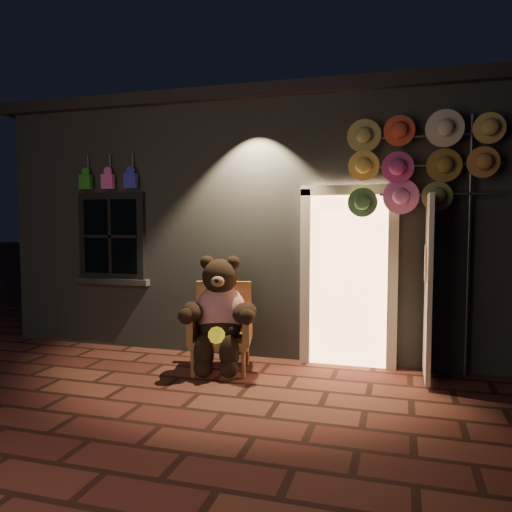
% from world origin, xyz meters
% --- Properties ---
extents(ground, '(60.00, 60.00, 0.00)m').
position_xyz_m(ground, '(0.00, 0.00, 0.00)').
color(ground, brown).
rests_on(ground, ground).
extents(shop_building, '(7.30, 5.95, 3.51)m').
position_xyz_m(shop_building, '(0.00, 3.99, 1.74)').
color(shop_building, slate).
rests_on(shop_building, ground).
extents(wicker_armchair, '(0.82, 0.77, 1.02)m').
position_xyz_m(wicker_armchair, '(-0.07, 0.88, 0.51)').
color(wicker_armchair, '#A1753E').
rests_on(wicker_armchair, ground).
extents(teddy_bear, '(0.94, 0.83, 1.33)m').
position_xyz_m(teddy_bear, '(-0.05, 0.75, 0.69)').
color(teddy_bear, '#B11224').
rests_on(teddy_bear, ground).
extents(hat_rack, '(1.69, 0.22, 2.96)m').
position_xyz_m(hat_rack, '(2.12, 1.28, 2.39)').
color(hat_rack, '#59595E').
rests_on(hat_rack, ground).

